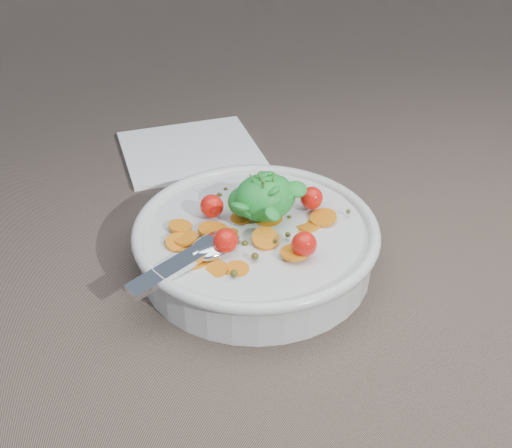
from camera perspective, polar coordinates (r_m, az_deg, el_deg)
name	(u,v)px	position (r m, az deg, el deg)	size (l,w,h in m)	color
ground	(234,261)	(0.64, -1.95, -3.28)	(6.00, 6.00, 0.00)	#6E5C4F
bowl	(256,242)	(0.61, -0.01, -1.60)	(0.25, 0.23, 0.10)	silver
napkin	(190,150)	(0.83, -5.86, 6.53)	(0.17, 0.14, 0.01)	white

